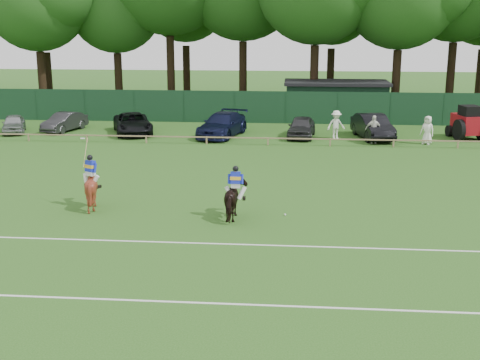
# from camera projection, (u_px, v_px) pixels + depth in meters

# --- Properties ---
(ground) EXTENTS (160.00, 160.00, 0.00)m
(ground) POSITION_uv_depth(u_px,v_px,m) (220.00, 235.00, 24.18)
(ground) COLOR #1E4C14
(ground) RESTS_ON ground
(horse_dark) EXTENTS (0.94, 1.97, 1.64)m
(horse_dark) POSITION_uv_depth(u_px,v_px,m) (236.00, 199.00, 26.00)
(horse_dark) COLOR black
(horse_dark) RESTS_ON ground
(horse_chestnut) EXTENTS (2.06, 2.13, 1.80)m
(horse_chestnut) POSITION_uv_depth(u_px,v_px,m) (92.00, 187.00, 27.49)
(horse_chestnut) COLOR maroon
(horse_chestnut) RESTS_ON ground
(sedan_silver) EXTENTS (2.73, 4.06, 1.28)m
(sedan_silver) POSITION_uv_depth(u_px,v_px,m) (14.00, 124.00, 45.87)
(sedan_silver) COLOR #999C9D
(sedan_silver) RESTS_ON ground
(sedan_grey) EXTENTS (2.46, 4.30, 1.34)m
(sedan_grey) POSITION_uv_depth(u_px,v_px,m) (64.00, 122.00, 46.51)
(sedan_grey) COLOR #2A2A2C
(sedan_grey) RESTS_ON ground
(suv_black) EXTENTS (4.06, 5.77, 1.46)m
(suv_black) POSITION_uv_depth(u_px,v_px,m) (133.00, 124.00, 45.39)
(suv_black) COLOR black
(suv_black) RESTS_ON ground
(sedan_navy) EXTENTS (3.51, 5.96, 1.62)m
(sedan_navy) POSITION_uv_depth(u_px,v_px,m) (222.00, 125.00, 44.42)
(sedan_navy) COLOR black
(sedan_navy) RESTS_ON ground
(hatch_grey) EXTENTS (2.13, 4.37, 1.44)m
(hatch_grey) POSITION_uv_depth(u_px,v_px,m) (301.00, 127.00, 44.03)
(hatch_grey) COLOR #303033
(hatch_grey) RESTS_ON ground
(estate_black) EXTENTS (2.72, 5.25, 1.65)m
(estate_black) POSITION_uv_depth(u_px,v_px,m) (373.00, 127.00, 43.58)
(estate_black) COLOR black
(estate_black) RESTS_ON ground
(spectator_left) EXTENTS (1.42, 1.10, 1.94)m
(spectator_left) POSITION_uv_depth(u_px,v_px,m) (336.00, 125.00, 43.37)
(spectator_left) COLOR white
(spectator_left) RESTS_ON ground
(spectator_mid) EXTENTS (1.14, 0.62, 1.84)m
(spectator_mid) POSITION_uv_depth(u_px,v_px,m) (373.00, 129.00, 41.92)
(spectator_mid) COLOR silver
(spectator_mid) RESTS_ON ground
(spectator_right) EXTENTS (1.08, 1.02, 1.86)m
(spectator_right) POSITION_uv_depth(u_px,v_px,m) (427.00, 130.00, 41.54)
(spectator_right) COLOR white
(spectator_right) RESTS_ON ground
(rider_dark) EXTENTS (0.94, 0.38, 1.41)m
(rider_dark) POSITION_uv_depth(u_px,v_px,m) (236.00, 181.00, 25.80)
(rider_dark) COLOR silver
(rider_dark) RESTS_ON ground
(rider_chestnut) EXTENTS (0.88, 0.80, 2.05)m
(rider_chestnut) POSITION_uv_depth(u_px,v_px,m) (90.00, 169.00, 27.29)
(rider_chestnut) COLOR silver
(rider_chestnut) RESTS_ON ground
(polo_ball) EXTENTS (0.09, 0.09, 0.09)m
(polo_ball) POSITION_uv_depth(u_px,v_px,m) (285.00, 215.00, 26.54)
(polo_ball) COLOR silver
(polo_ball) RESTS_ON ground
(pitch_lines) EXTENTS (60.00, 5.10, 0.01)m
(pitch_lines) POSITION_uv_depth(u_px,v_px,m) (207.00, 270.00, 20.80)
(pitch_lines) COLOR silver
(pitch_lines) RESTS_ON ground
(pitch_rail) EXTENTS (62.10, 0.10, 0.50)m
(pitch_rail) POSITION_uv_depth(u_px,v_px,m) (253.00, 138.00, 41.47)
(pitch_rail) COLOR #997F5B
(pitch_rail) RESTS_ON ground
(perimeter_fence) EXTENTS (92.08, 0.08, 2.50)m
(perimeter_fence) POSITION_uv_depth(u_px,v_px,m) (260.00, 107.00, 49.97)
(perimeter_fence) COLOR #14351E
(perimeter_fence) RESTS_ON ground
(utility_shed) EXTENTS (8.40, 4.40, 3.04)m
(utility_shed) POSITION_uv_depth(u_px,v_px,m) (336.00, 100.00, 52.29)
(utility_shed) COLOR #14331E
(utility_shed) RESTS_ON ground
(tree_row) EXTENTS (96.00, 12.00, 21.00)m
(tree_row) POSITION_uv_depth(u_px,v_px,m) (287.00, 110.00, 57.83)
(tree_row) COLOR #26561C
(tree_row) RESTS_ON ground
(tractor) EXTENTS (2.37, 3.06, 2.30)m
(tractor) POSITION_uv_depth(u_px,v_px,m) (467.00, 123.00, 43.34)
(tractor) COLOR maroon
(tractor) RESTS_ON ground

